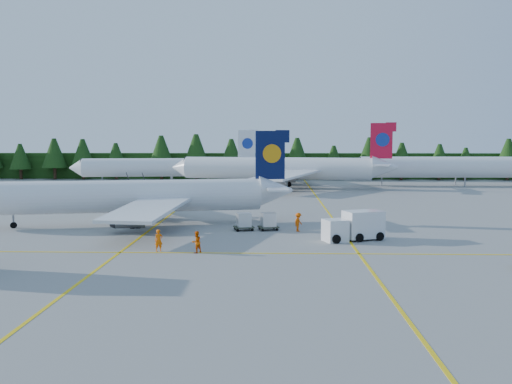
{
  "coord_description": "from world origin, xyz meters",
  "views": [
    {
      "loc": [
        -1.15,
        -52.76,
        9.59
      ],
      "look_at": [
        -3.06,
        11.24,
        3.5
      ],
      "focal_mm": 40.0,
      "sensor_mm": 36.0,
      "label": 1
    }
  ],
  "objects_px": {
    "service_truck": "(353,226)",
    "airstairs": "(134,211)",
    "airliner_red": "(273,169)",
    "airliner_navy": "(118,197)"
  },
  "relations": [
    {
      "from": "airstairs",
      "to": "service_truck",
      "type": "xyz_separation_m",
      "value": [
        24.0,
        -13.29,
        0.44
      ]
    },
    {
      "from": "service_truck",
      "to": "airstairs",
      "type": "bearing_deg",
      "value": 130.33
    },
    {
      "from": "airliner_navy",
      "to": "airstairs",
      "type": "relative_size",
      "value": 5.13
    },
    {
      "from": "airliner_red",
      "to": "airstairs",
      "type": "distance_m",
      "value": 45.85
    },
    {
      "from": "airliner_navy",
      "to": "airliner_red",
      "type": "bearing_deg",
      "value": 58.61
    },
    {
      "from": "airliner_red",
      "to": "airstairs",
      "type": "xyz_separation_m",
      "value": [
        -16.46,
        -42.7,
        -2.78
      ]
    },
    {
      "from": "airliner_red",
      "to": "service_truck",
      "type": "distance_m",
      "value": 56.54
    },
    {
      "from": "service_truck",
      "to": "airliner_navy",
      "type": "bearing_deg",
      "value": 140.46
    },
    {
      "from": "airliner_red",
      "to": "service_truck",
      "type": "xyz_separation_m",
      "value": [
        7.54,
        -55.99,
        -2.35
      ]
    },
    {
      "from": "airliner_red",
      "to": "airstairs",
      "type": "bearing_deg",
      "value": -101.76
    }
  ]
}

